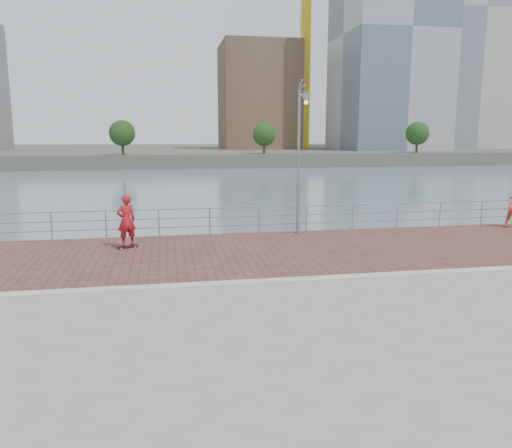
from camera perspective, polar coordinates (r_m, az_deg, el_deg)
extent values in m
plane|color=slate|center=(14.74, 1.42, -14.13)|extent=(400.00, 400.00, 0.00)
cube|color=gray|center=(9.98, 7.63, -20.48)|extent=(40.00, 24.00, 2.00)
cube|color=brown|center=(17.44, -0.93, -3.25)|extent=(40.00, 6.80, 0.02)
cube|color=#B7B5AD|center=(14.02, 1.46, -6.55)|extent=(40.00, 0.40, 0.06)
cube|color=#4C5142|center=(135.75, -9.14, 8.09)|extent=(320.00, 95.00, 2.50)
cylinder|color=#8C9EA8|center=(20.93, -22.35, -0.24)|extent=(0.06, 0.06, 1.10)
cylinder|color=#8C9EA8|center=(20.59, -16.76, -0.07)|extent=(0.06, 0.06, 1.10)
cylinder|color=#8C9EA8|center=(20.45, -11.04, 0.12)|extent=(0.06, 0.06, 1.10)
cylinder|color=#8C9EA8|center=(20.52, -5.30, 0.30)|extent=(0.06, 0.06, 1.10)
cylinder|color=#8C9EA8|center=(20.79, 0.34, 0.47)|extent=(0.06, 0.06, 1.10)
cylinder|color=#8C9EA8|center=(21.26, 5.79, 0.64)|extent=(0.06, 0.06, 1.10)
cylinder|color=#8C9EA8|center=(21.91, 10.96, 0.79)|extent=(0.06, 0.06, 1.10)
cylinder|color=#8C9EA8|center=(22.72, 15.80, 0.92)|extent=(0.06, 0.06, 1.10)
cylinder|color=#8C9EA8|center=(23.69, 20.27, 1.04)|extent=(0.06, 0.06, 1.10)
cylinder|color=#8C9EA8|center=(24.79, 24.36, 1.14)|extent=(0.06, 0.06, 1.10)
cylinder|color=#8C9EA8|center=(20.54, -2.47, 1.90)|extent=(39.00, 0.05, 0.05)
cylinder|color=#8C9EA8|center=(20.60, -2.47, 0.87)|extent=(39.00, 0.05, 0.05)
cylinder|color=#8C9EA8|center=(20.66, -2.46, -0.13)|extent=(39.00, 0.05, 0.05)
cylinder|color=slate|center=(20.37, 4.87, 6.94)|extent=(0.12, 0.12, 5.84)
cylinder|color=slate|center=(19.95, 5.38, 15.26)|extent=(0.07, 0.97, 0.07)
cone|color=#B2B2AD|center=(19.46, 5.76, 14.80)|extent=(0.43, 0.43, 0.34)
cube|color=black|center=(18.60, -14.47, -2.46)|extent=(0.80, 0.48, 0.03)
cylinder|color=beige|center=(18.47, -15.13, -2.72)|extent=(0.07, 0.06, 0.06)
cylinder|color=beige|center=(18.62, -13.67, -2.55)|extent=(0.07, 0.06, 0.06)
cylinder|color=beige|center=(18.60, -15.27, -2.64)|extent=(0.07, 0.06, 0.06)
cylinder|color=beige|center=(18.75, -13.81, -2.47)|extent=(0.07, 0.06, 0.06)
imported|color=#B41821|center=(18.42, -14.60, 0.40)|extent=(0.80, 0.67, 1.86)
cube|color=gold|center=(123.50, 5.67, 20.20)|extent=(2.00, 2.00, 50.00)
cube|color=brown|center=(125.53, 0.26, 14.32)|extent=(18.00, 18.00, 24.93)
cube|color=#9E9EA3|center=(124.10, 15.03, 20.06)|extent=(22.00, 22.00, 50.81)
cube|color=#B2ADA3|center=(145.30, 22.59, 21.12)|extent=(20.00, 20.00, 65.62)
cylinder|color=#473323|center=(90.45, -15.00, 8.75)|extent=(0.50, 0.50, 3.47)
sphere|color=#193814|center=(90.43, -15.06, 10.00)|extent=(4.46, 4.46, 4.46)
cylinder|color=#473323|center=(91.89, 0.93, 9.04)|extent=(0.50, 0.50, 3.25)
sphere|color=#193814|center=(91.87, 0.93, 10.20)|extent=(4.18, 4.18, 4.18)
cylinder|color=#473323|center=(102.01, 17.90, 8.73)|extent=(0.50, 0.50, 3.44)
sphere|color=#193814|center=(102.00, 17.96, 9.83)|extent=(4.43, 4.43, 4.43)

